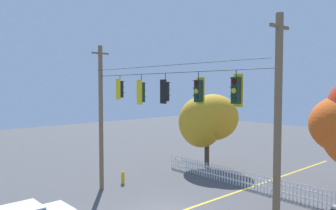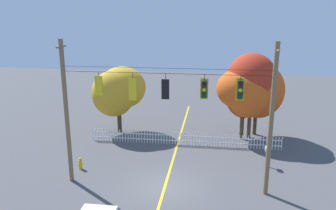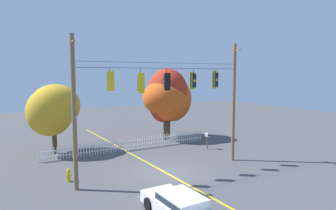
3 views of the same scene
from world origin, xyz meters
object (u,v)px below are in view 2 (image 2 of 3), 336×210
at_px(traffic_signal_westbound_side, 133,89).
at_px(autumn_maple_near_fence, 118,90).
at_px(traffic_signal_northbound_primary, 166,89).
at_px(roadside_mailbox, 267,150).
at_px(autumn_maple_mid, 245,92).
at_px(autumn_maple_far_west, 259,89).
at_px(autumn_oak_far_east, 251,86).
at_px(traffic_signal_southbound_primary, 204,89).
at_px(traffic_signal_eastbound_side, 99,85).
at_px(traffic_signal_northbound_secondary, 240,90).
at_px(fire_hydrant, 80,163).

xyz_separation_m(traffic_signal_westbound_side, autumn_maple_near_fence, (-3.51, 9.00, -2.24)).
height_order(traffic_signal_northbound_primary, roadside_mailbox, traffic_signal_northbound_primary).
height_order(autumn_maple_mid, autumn_maple_far_west, autumn_maple_far_west).
bearing_deg(traffic_signal_northbound_primary, autumn_maple_near_fence, 120.77).
bearing_deg(roadside_mailbox, autumn_oak_far_east, 97.70).
xyz_separation_m(traffic_signal_northbound_primary, traffic_signal_southbound_primary, (2.11, 0.02, 0.04)).
height_order(traffic_signal_northbound_primary, autumn_maple_near_fence, traffic_signal_northbound_primary).
relative_size(autumn_oak_far_east, roadside_mailbox, 5.03).
bearing_deg(autumn_oak_far_east, autumn_maple_mid, -133.73).
relative_size(traffic_signal_eastbound_side, autumn_oak_far_east, 0.19).
distance_m(traffic_signal_westbound_side, traffic_signal_northbound_secondary, 5.87).
xyz_separation_m(traffic_signal_eastbound_side, autumn_maple_mid, (8.86, 8.70, -2.09)).
distance_m(autumn_maple_near_fence, autumn_oak_far_east, 10.91).
bearing_deg(autumn_maple_mid, traffic_signal_eastbound_side, -135.53).
xyz_separation_m(traffic_signal_southbound_primary, autumn_oak_far_east, (3.43, 9.16, -1.67)).
relative_size(autumn_oak_far_east, autumn_maple_far_west, 1.12).
bearing_deg(traffic_signal_southbound_primary, autumn_maple_far_west, 66.99).
bearing_deg(autumn_maple_mid, traffic_signal_southbound_primary, -108.87).
xyz_separation_m(traffic_signal_eastbound_side, traffic_signal_southbound_primary, (5.89, 0.02, -0.05)).
height_order(traffic_signal_northbound_primary, autumn_oak_far_east, autumn_oak_far_east).
bearing_deg(fire_hydrant, traffic_signal_northbound_primary, -14.98).
distance_m(autumn_maple_far_west, roadside_mailbox, 6.60).
xyz_separation_m(traffic_signal_northbound_primary, traffic_signal_northbound_secondary, (4.02, 0.02, 0.08)).
xyz_separation_m(autumn_maple_mid, autumn_maple_far_west, (1.13, 0.97, 0.02)).
bearing_deg(roadside_mailbox, traffic_signal_northbound_primary, -149.26).
distance_m(traffic_signal_eastbound_side, autumn_maple_mid, 12.59).
distance_m(traffic_signal_westbound_side, traffic_signal_northbound_primary, 1.85).
distance_m(traffic_signal_northbound_primary, autumn_maple_mid, 10.26).
bearing_deg(autumn_maple_near_fence, fire_hydrant, -94.52).
bearing_deg(autumn_maple_far_west, traffic_signal_southbound_primary, -113.01).
bearing_deg(traffic_signal_southbound_primary, traffic_signal_westbound_side, -179.72).
bearing_deg(autumn_maple_far_west, traffic_signal_northbound_secondary, -102.73).
bearing_deg(fire_hydrant, autumn_oak_far_east, 33.48).
bearing_deg(traffic_signal_northbound_secondary, autumn_maple_near_fence, 136.26).
xyz_separation_m(autumn_maple_mid, roadside_mailbox, (1.20, -4.97, -2.86)).
bearing_deg(traffic_signal_eastbound_side, fire_hydrant, 143.59).
height_order(autumn_maple_near_fence, autumn_maple_far_west, autumn_maple_far_west).
relative_size(autumn_maple_far_west, fire_hydrant, 7.85).
height_order(traffic_signal_eastbound_side, autumn_maple_far_west, traffic_signal_eastbound_side).
xyz_separation_m(traffic_signal_westbound_side, roadside_mailbox, (8.12, 3.73, -4.80)).
relative_size(autumn_maple_mid, autumn_oak_far_east, 0.84).
bearing_deg(traffic_signal_westbound_side, autumn_maple_mid, 51.51).
bearing_deg(traffic_signal_eastbound_side, traffic_signal_westbound_side, -0.02).
bearing_deg(traffic_signal_northbound_secondary, autumn_maple_mid, 83.12).
height_order(traffic_signal_northbound_primary, traffic_signal_southbound_primary, same).
xyz_separation_m(autumn_maple_mid, autumn_oak_far_east, (0.46, 0.48, 0.36)).
height_order(traffic_signal_northbound_secondary, autumn_maple_far_west, traffic_signal_northbound_secondary).
xyz_separation_m(traffic_signal_northbound_primary, autumn_maple_far_west, (6.20, 9.67, -1.98)).
bearing_deg(fire_hydrant, traffic_signal_westbound_side, -21.21).
xyz_separation_m(autumn_maple_mid, fire_hydrant, (-11.01, -7.11, -3.60)).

